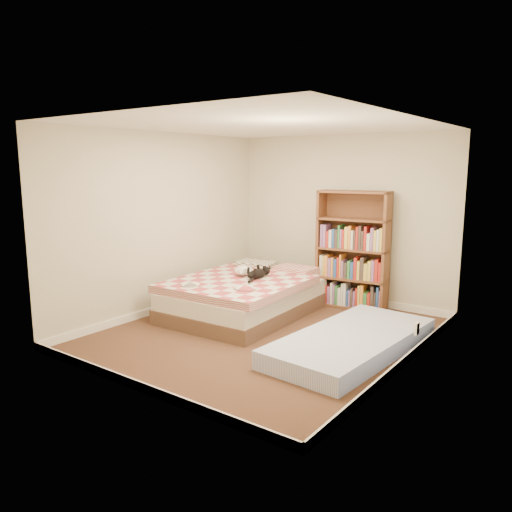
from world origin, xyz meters
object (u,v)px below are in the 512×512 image
Objects in this scene: bed at (246,295)px; floor_mattress at (352,342)px; bookshelf at (353,266)px; white_dog at (244,271)px; black_cat at (258,273)px.

bed reaches higher than floor_mattress.
white_dog is at bearing -141.36° from bookshelf.
black_cat is (0.16, 0.07, 0.32)m from bed.
bookshelf reaches higher than floor_mattress.
floor_mattress is at bearing 3.66° from white_dog.
floor_mattress is 6.45× the size of white_dog.
bed is at bearing -17.98° from white_dog.
white_dog is (-0.26, 0.00, 0.01)m from black_cat.
black_cat reaches higher than bed.
bookshelf reaches higher than white_dog.
floor_mattress is 2.05m from white_dog.
bed is 6.38× the size of white_dog.
white_dog reaches higher than bed.
bed is at bearing -137.08° from bookshelf.
white_dog is at bearing 168.95° from floor_mattress.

